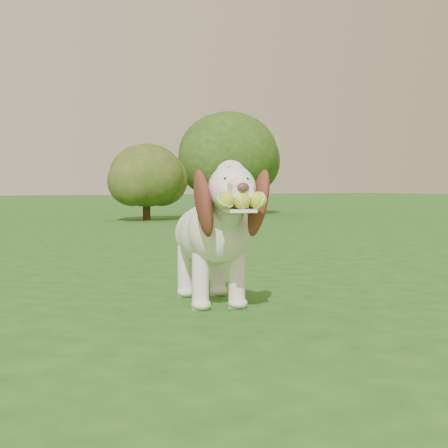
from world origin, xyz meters
TOP-DOWN VIEW (x-y plane):
  - ground at (0.00, 0.00)m, footprint 80.00×80.00m
  - dog at (0.44, -0.35)m, footprint 0.64×1.15m
  - shrub_d at (3.94, 7.83)m, footprint 1.35×1.35m
  - shrub_f at (6.48, 9.08)m, footprint 2.15×2.15m

SIDE VIEW (x-z plane):
  - ground at x=0.00m, z-range 0.00..0.00m
  - dog at x=0.44m, z-range 0.02..0.79m
  - shrub_d at x=3.94m, z-range 0.12..1.52m
  - shrub_f at x=6.48m, z-range 0.20..2.42m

